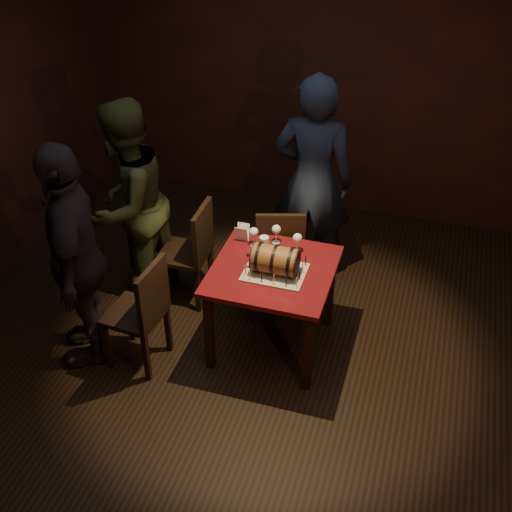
{
  "coord_description": "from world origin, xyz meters",
  "views": [
    {
      "loc": [
        1.11,
        -3.5,
        3.57
      ],
      "look_at": [
        0.02,
        0.05,
        0.95
      ],
      "focal_mm": 45.0,
      "sensor_mm": 36.0,
      "label": 1
    }
  ],
  "objects_px": {
    "wine_glass_left": "(254,233)",
    "chair_back": "(280,250)",
    "wine_glass_mid": "(276,230)",
    "chair_left_front": "(143,309)",
    "pint_of_ale": "(264,246)",
    "person_back": "(313,182)",
    "person_left_rear": "(128,204)",
    "chair_left_rear": "(193,248)",
    "pub_table": "(273,281)",
    "barrel_cake": "(275,260)",
    "wine_glass_right": "(297,239)",
    "person_left_front": "(76,257)"
  },
  "relations": [
    {
      "from": "chair_back",
      "to": "wine_glass_mid",
      "type": "bearing_deg",
      "value": -82.78
    },
    {
      "from": "wine_glass_left",
      "to": "pint_of_ale",
      "type": "bearing_deg",
      "value": -37.28
    },
    {
      "from": "wine_glass_left",
      "to": "person_left_rear",
      "type": "relative_size",
      "value": 0.09
    },
    {
      "from": "wine_glass_mid",
      "to": "person_back",
      "type": "xyz_separation_m",
      "value": [
        0.12,
        0.7,
        0.08
      ]
    },
    {
      "from": "person_left_rear",
      "to": "person_left_front",
      "type": "relative_size",
      "value": 0.98
    },
    {
      "from": "wine_glass_mid",
      "to": "person_back",
      "type": "relative_size",
      "value": 0.09
    },
    {
      "from": "pub_table",
      "to": "chair_left_front",
      "type": "relative_size",
      "value": 0.97
    },
    {
      "from": "chair_left_rear",
      "to": "pint_of_ale",
      "type": "bearing_deg",
      "value": -16.76
    },
    {
      "from": "pint_of_ale",
      "to": "chair_left_front",
      "type": "distance_m",
      "value": 1.02
    },
    {
      "from": "wine_glass_left",
      "to": "pint_of_ale",
      "type": "distance_m",
      "value": 0.15
    },
    {
      "from": "pint_of_ale",
      "to": "person_back",
      "type": "relative_size",
      "value": 0.08
    },
    {
      "from": "wine_glass_mid",
      "to": "wine_glass_right",
      "type": "xyz_separation_m",
      "value": [
        0.19,
        -0.07,
        0.0
      ]
    },
    {
      "from": "wine_glass_left",
      "to": "wine_glass_right",
      "type": "height_order",
      "value": "same"
    },
    {
      "from": "barrel_cake",
      "to": "person_left_rear",
      "type": "height_order",
      "value": "person_left_rear"
    },
    {
      "from": "person_left_rear",
      "to": "pub_table",
      "type": "bearing_deg",
      "value": 85.28
    },
    {
      "from": "barrel_cake",
      "to": "wine_glass_left",
      "type": "height_order",
      "value": "barrel_cake"
    },
    {
      "from": "barrel_cake",
      "to": "wine_glass_left",
      "type": "distance_m",
      "value": 0.39
    },
    {
      "from": "pint_of_ale",
      "to": "person_left_rear",
      "type": "height_order",
      "value": "person_left_rear"
    },
    {
      "from": "chair_left_front",
      "to": "chair_left_rear",
      "type": "bearing_deg",
      "value": 86.45
    },
    {
      "from": "barrel_cake",
      "to": "wine_glass_mid",
      "type": "relative_size",
      "value": 2.4
    },
    {
      "from": "wine_glass_right",
      "to": "pint_of_ale",
      "type": "distance_m",
      "value": 0.26
    },
    {
      "from": "pint_of_ale",
      "to": "chair_back",
      "type": "xyz_separation_m",
      "value": [
        0.02,
        0.4,
        -0.3
      ]
    },
    {
      "from": "wine_glass_mid",
      "to": "wine_glass_right",
      "type": "distance_m",
      "value": 0.2
    },
    {
      "from": "chair_back",
      "to": "person_back",
      "type": "distance_m",
      "value": 0.66
    },
    {
      "from": "barrel_cake",
      "to": "pub_table",
      "type": "bearing_deg",
      "value": 122.65
    },
    {
      "from": "wine_glass_mid",
      "to": "chair_left_front",
      "type": "height_order",
      "value": "chair_left_front"
    },
    {
      "from": "person_left_front",
      "to": "pint_of_ale",
      "type": "bearing_deg",
      "value": 93.08
    },
    {
      "from": "chair_back",
      "to": "pint_of_ale",
      "type": "bearing_deg",
      "value": -92.7
    },
    {
      "from": "pub_table",
      "to": "person_back",
      "type": "bearing_deg",
      "value": 87.21
    },
    {
      "from": "person_back",
      "to": "person_left_rear",
      "type": "relative_size",
      "value": 1.07
    },
    {
      "from": "chair_back",
      "to": "chair_left_front",
      "type": "bearing_deg",
      "value": -126.14
    },
    {
      "from": "wine_glass_mid",
      "to": "pint_of_ale",
      "type": "distance_m",
      "value": 0.18
    },
    {
      "from": "pub_table",
      "to": "pint_of_ale",
      "type": "bearing_deg",
      "value": 124.77
    },
    {
      "from": "pub_table",
      "to": "pint_of_ale",
      "type": "relative_size",
      "value": 6.0
    },
    {
      "from": "wine_glass_right",
      "to": "chair_left_front",
      "type": "relative_size",
      "value": 0.17
    },
    {
      "from": "wine_glass_right",
      "to": "pint_of_ale",
      "type": "xyz_separation_m",
      "value": [
        -0.23,
        -0.1,
        -0.05
      ]
    },
    {
      "from": "pub_table",
      "to": "chair_left_front",
      "type": "xyz_separation_m",
      "value": [
        -0.86,
        -0.47,
        -0.12
      ]
    },
    {
      "from": "chair_left_front",
      "to": "person_back",
      "type": "relative_size",
      "value": 0.49
    },
    {
      "from": "chair_back",
      "to": "pub_table",
      "type": "bearing_deg",
      "value": -79.97
    },
    {
      "from": "chair_back",
      "to": "chair_left_rear",
      "type": "height_order",
      "value": "same"
    },
    {
      "from": "chair_back",
      "to": "person_back",
      "type": "relative_size",
      "value": 0.49
    },
    {
      "from": "person_left_rear",
      "to": "chair_back",
      "type": "bearing_deg",
      "value": 110.12
    },
    {
      "from": "chair_left_rear",
      "to": "person_left_rear",
      "type": "relative_size",
      "value": 0.52
    },
    {
      "from": "wine_glass_left",
      "to": "chair_back",
      "type": "relative_size",
      "value": 0.17
    },
    {
      "from": "chair_left_front",
      "to": "person_left_rear",
      "type": "xyz_separation_m",
      "value": [
        -0.48,
        0.8,
        0.36
      ]
    },
    {
      "from": "wine_glass_left",
      "to": "person_left_front",
      "type": "xyz_separation_m",
      "value": [
        -1.12,
        -0.73,
        0.03
      ]
    },
    {
      "from": "pint_of_ale",
      "to": "chair_left_rear",
      "type": "relative_size",
      "value": 0.16
    },
    {
      "from": "pub_table",
      "to": "person_back",
      "type": "distance_m",
      "value": 1.09
    },
    {
      "from": "chair_left_front",
      "to": "person_left_rear",
      "type": "height_order",
      "value": "person_left_rear"
    },
    {
      "from": "wine_glass_left",
      "to": "chair_left_rear",
      "type": "xyz_separation_m",
      "value": [
        -0.58,
        0.12,
        -0.35
      ]
    }
  ]
}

